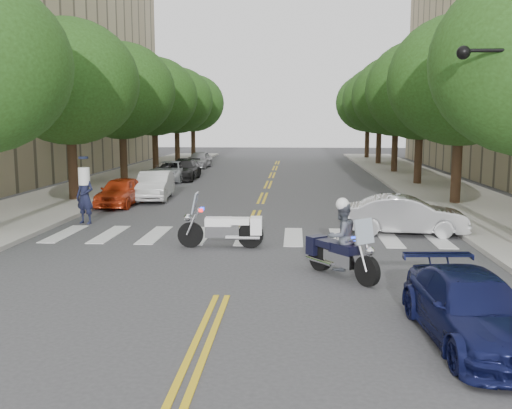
# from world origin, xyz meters

# --- Properties ---
(ground) EXTENTS (140.00, 140.00, 0.00)m
(ground) POSITION_xyz_m (0.00, 0.00, 0.00)
(ground) COLOR #38383A
(ground) RESTS_ON ground
(sidewalk_left) EXTENTS (5.00, 60.00, 0.15)m
(sidewalk_left) POSITION_xyz_m (-9.50, 22.00, 0.07)
(sidewalk_left) COLOR #9E9991
(sidewalk_left) RESTS_ON ground
(sidewalk_right) EXTENTS (5.00, 60.00, 0.15)m
(sidewalk_right) POSITION_xyz_m (9.50, 22.00, 0.07)
(sidewalk_right) COLOR #9E9991
(sidewalk_right) RESTS_ON ground
(tree_l_1) EXTENTS (6.40, 6.40, 8.45)m
(tree_l_1) POSITION_xyz_m (-8.80, 14.00, 5.55)
(tree_l_1) COLOR #382316
(tree_l_1) RESTS_ON ground
(tree_l_2) EXTENTS (6.40, 6.40, 8.45)m
(tree_l_2) POSITION_xyz_m (-8.80, 22.00, 5.55)
(tree_l_2) COLOR #382316
(tree_l_2) RESTS_ON ground
(tree_l_3) EXTENTS (6.40, 6.40, 8.45)m
(tree_l_3) POSITION_xyz_m (-8.80, 30.00, 5.55)
(tree_l_3) COLOR #382316
(tree_l_3) RESTS_ON ground
(tree_l_4) EXTENTS (6.40, 6.40, 8.45)m
(tree_l_4) POSITION_xyz_m (-8.80, 38.00, 5.55)
(tree_l_4) COLOR #382316
(tree_l_4) RESTS_ON ground
(tree_l_5) EXTENTS (6.40, 6.40, 8.45)m
(tree_l_5) POSITION_xyz_m (-8.80, 46.00, 5.55)
(tree_l_5) COLOR #382316
(tree_l_5) RESTS_ON ground
(tree_r_1) EXTENTS (6.40, 6.40, 8.45)m
(tree_r_1) POSITION_xyz_m (8.80, 14.00, 5.55)
(tree_r_1) COLOR #382316
(tree_r_1) RESTS_ON ground
(tree_r_2) EXTENTS (6.40, 6.40, 8.45)m
(tree_r_2) POSITION_xyz_m (8.80, 22.00, 5.55)
(tree_r_2) COLOR #382316
(tree_r_2) RESTS_ON ground
(tree_r_3) EXTENTS (6.40, 6.40, 8.45)m
(tree_r_3) POSITION_xyz_m (8.80, 30.00, 5.55)
(tree_r_3) COLOR #382316
(tree_r_3) RESTS_ON ground
(tree_r_4) EXTENTS (6.40, 6.40, 8.45)m
(tree_r_4) POSITION_xyz_m (8.80, 38.00, 5.55)
(tree_r_4) COLOR #382316
(tree_r_4) RESTS_ON ground
(tree_r_5) EXTENTS (6.40, 6.40, 8.45)m
(tree_r_5) POSITION_xyz_m (8.80, 46.00, 5.55)
(tree_r_5) COLOR #382316
(tree_r_5) RESTS_ON ground
(motorcycle_police) EXTENTS (1.67, 2.08, 1.97)m
(motorcycle_police) POSITION_xyz_m (2.69, 1.73, 0.88)
(motorcycle_police) COLOR black
(motorcycle_police) RESTS_ON ground
(motorcycle_parked) EXTENTS (2.60, 0.60, 1.67)m
(motorcycle_parked) POSITION_xyz_m (-0.42, 4.80, 0.58)
(motorcycle_parked) COLOR black
(motorcycle_parked) RESTS_ON ground
(officer_standing) EXTENTS (0.85, 0.70, 2.01)m
(officer_standing) POSITION_xyz_m (-6.20, 8.50, 1.01)
(officer_standing) COLOR black
(officer_standing) RESTS_ON ground
(convertible) EXTENTS (4.10, 1.72, 1.32)m
(convertible) POSITION_xyz_m (5.32, 7.21, 0.66)
(convertible) COLOR #B3B3B5
(convertible) RESTS_ON ground
(sedan_blue) EXTENTS (1.96, 4.18, 1.18)m
(sedan_blue) POSITION_xyz_m (4.64, -2.32, 0.59)
(sedan_blue) COLOR #0F1440
(sedan_blue) RESTS_ON ground
(parked_car_a) EXTENTS (1.59, 3.80, 1.28)m
(parked_car_a) POSITION_xyz_m (-6.24, 13.00, 0.64)
(parked_car_a) COLOR red
(parked_car_a) RESTS_ON ground
(parked_car_b) EXTENTS (1.81, 4.27, 1.37)m
(parked_car_b) POSITION_xyz_m (-5.20, 15.06, 0.69)
(parked_car_b) COLOR silver
(parked_car_b) RESTS_ON ground
(parked_car_c) EXTENTS (2.30, 4.63, 1.26)m
(parked_car_c) POSITION_xyz_m (-6.30, 23.50, 0.63)
(parked_car_c) COLOR #ABAEB3
(parked_car_c) RESTS_ON ground
(parked_car_d) EXTENTS (1.86, 4.48, 1.29)m
(parked_car_d) POSITION_xyz_m (-5.62, 24.50, 0.65)
(parked_car_d) COLOR black
(parked_car_d) RESTS_ON ground
(parked_car_e) EXTENTS (1.77, 4.05, 1.36)m
(parked_car_e) POSITION_xyz_m (-6.14, 33.81, 0.68)
(parked_car_e) COLOR gray
(parked_car_e) RESTS_ON ground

